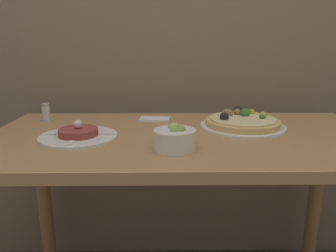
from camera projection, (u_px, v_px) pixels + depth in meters
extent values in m
cube|color=#AD7F51|center=(185.00, 139.00, 1.14)|extent=(1.36, 0.68, 0.03)
cylinder|color=#AD7F51|center=(45.00, 203.00, 1.50)|extent=(0.06, 0.06, 0.74)
cylinder|color=#AD7F51|center=(315.00, 201.00, 1.51)|extent=(0.06, 0.06, 0.74)
cylinder|color=white|center=(242.00, 126.00, 1.22)|extent=(0.31, 0.31, 0.01)
cylinder|color=#DBB26B|center=(243.00, 122.00, 1.21)|extent=(0.27, 0.27, 0.02)
cylinder|color=beige|center=(243.00, 119.00, 1.21)|extent=(0.24, 0.24, 0.01)
sphere|color=#997047|center=(226.00, 113.00, 1.25)|extent=(0.03, 0.03, 0.03)
sphere|color=black|center=(238.00, 110.00, 1.28)|extent=(0.04, 0.04, 0.04)
sphere|color=#387F33|center=(245.00, 113.00, 1.24)|extent=(0.04, 0.04, 0.04)
sphere|color=gold|center=(263.00, 115.00, 1.21)|extent=(0.03, 0.03, 0.03)
sphere|color=gold|center=(252.00, 112.00, 1.28)|extent=(0.02, 0.02, 0.02)
sphere|color=#997047|center=(229.00, 113.00, 1.25)|extent=(0.03, 0.03, 0.03)
sphere|color=black|center=(224.00, 117.00, 1.18)|extent=(0.03, 0.03, 0.03)
sphere|color=#387F33|center=(262.00, 117.00, 1.20)|extent=(0.02, 0.02, 0.02)
sphere|color=#997047|center=(237.00, 112.00, 1.26)|extent=(0.03, 0.03, 0.03)
cylinder|color=white|center=(79.00, 137.00, 1.08)|extent=(0.26, 0.26, 0.01)
cylinder|color=#933D38|center=(78.00, 132.00, 1.08)|extent=(0.13, 0.13, 0.02)
sphere|color=silver|center=(78.00, 124.00, 1.07)|extent=(0.03, 0.03, 0.03)
cube|color=white|center=(108.00, 134.00, 1.08)|extent=(0.04, 0.02, 0.01)
cube|color=white|center=(85.00, 127.00, 1.18)|extent=(0.02, 0.04, 0.01)
cube|color=white|center=(49.00, 134.00, 1.08)|extent=(0.04, 0.02, 0.01)
cube|color=white|center=(70.00, 143.00, 0.99)|extent=(0.02, 0.04, 0.01)
cylinder|color=white|center=(175.00, 140.00, 0.97)|extent=(0.12, 0.12, 0.06)
sphere|color=#8EA34C|center=(174.00, 132.00, 0.95)|extent=(0.03, 0.03, 0.03)
sphere|color=#A3B25B|center=(176.00, 131.00, 0.96)|extent=(0.03, 0.03, 0.03)
sphere|color=#B7BC70|center=(174.00, 129.00, 0.98)|extent=(0.04, 0.04, 0.04)
sphere|color=#8EA34C|center=(180.00, 131.00, 0.95)|extent=(0.04, 0.04, 0.04)
cube|color=white|center=(155.00, 119.00, 1.33)|extent=(0.13, 0.09, 0.01)
cylinder|color=silver|center=(46.00, 114.00, 1.31)|extent=(0.03, 0.03, 0.06)
cylinder|color=#B2B2B7|center=(45.00, 105.00, 1.30)|extent=(0.03, 0.03, 0.01)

